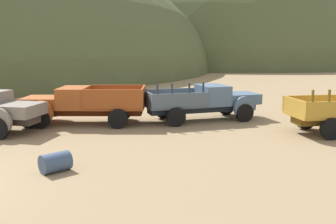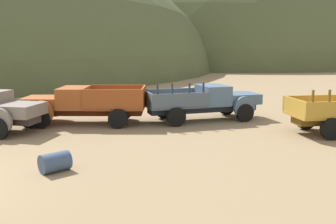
{
  "view_description": "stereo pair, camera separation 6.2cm",
  "coord_description": "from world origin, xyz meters",
  "views": [
    {
      "loc": [
        6.06,
        -9.8,
        3.91
      ],
      "look_at": [
        7.45,
        5.84,
        1.07
      ],
      "focal_mm": 38.38,
      "sensor_mm": 36.0,
      "label": 1
    },
    {
      "loc": [
        6.12,
        -9.8,
        3.91
      ],
      "look_at": [
        7.45,
        5.84,
        1.07
      ],
      "focal_mm": 38.38,
      "sensor_mm": 36.0,
      "label": 2
    }
  ],
  "objects": [
    {
      "name": "oil_drum_spare",
      "position": [
        3.46,
        1.39,
        0.31
      ],
      "size": [
        1.1,
        1.04,
        0.62
      ],
      "color": "#384C6B",
      "rests_on": "ground"
    },
    {
      "name": "truck_chalk_blue",
      "position": [
        10.06,
        9.21,
        1.0
      ],
      "size": [
        6.56,
        3.46,
        2.16
      ],
      "rotation": [
        0.0,
        0.0,
        0.22
      ],
      "color": "#262D39",
      "rests_on": "ground"
    },
    {
      "name": "truck_oxide_orange",
      "position": [
        3.04,
        8.76,
        1.03
      ],
      "size": [
        6.33,
        2.88,
        1.91
      ],
      "rotation": [
        0.0,
        0.0,
        3.05
      ],
      "color": "#51220D",
      "rests_on": "ground"
    },
    {
      "name": "hill_far_left",
      "position": [
        26.89,
        84.74,
        0.0
      ],
      "size": [
        93.15,
        81.82,
        53.91
      ],
      "primitive_type": "ellipsoid",
      "color": "#4C5633",
      "rests_on": "ground"
    }
  ]
}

